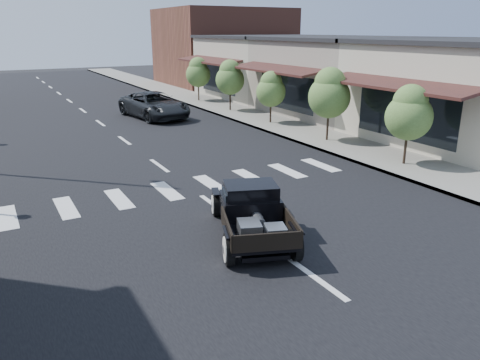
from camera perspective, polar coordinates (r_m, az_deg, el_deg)
ground at (r=12.61m, az=0.94°, el=-6.09°), size 120.00×120.00×0.00m
road at (r=26.14m, az=-15.67°, el=5.94°), size 14.00×80.00×0.02m
road_markings at (r=21.42m, az=-12.46°, el=3.62°), size 12.00×60.00×0.06m
sidewalk_right at (r=29.20m, az=0.84°, el=7.92°), size 3.00×80.00×0.15m
storefront_mid at (r=31.09m, az=13.47°, el=12.10°), size 10.00×9.00×4.50m
storefront_far at (r=38.23m, az=4.24°, el=13.52°), size 10.00×9.00×4.50m
far_building_right at (r=47.08m, az=-2.07°, el=15.89°), size 11.00×10.00×7.00m
small_tree_a at (r=18.97m, az=19.77°, el=6.18°), size 1.76×1.76×2.94m
small_tree_b at (r=22.28m, az=10.76°, el=8.92°), size 1.94×1.94×3.24m
small_tree_c at (r=26.31m, az=3.78°, el=9.95°), size 1.63×1.63×2.72m
small_tree_d at (r=30.47m, az=-1.22°, el=11.39°), size 1.84×1.84×3.06m
small_tree_e at (r=34.95m, az=-5.11°, el=12.09°), size 1.79×1.79×2.98m
hotrod_pickup at (r=11.94m, az=1.43°, el=-3.82°), size 3.17×4.48×1.41m
second_car at (r=28.97m, az=-10.42°, el=8.94°), size 3.30×5.81×1.53m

